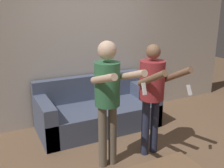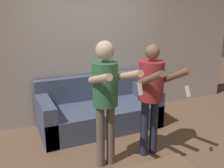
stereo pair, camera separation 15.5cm
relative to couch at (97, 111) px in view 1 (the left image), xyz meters
name	(u,v)px [view 1 (the left image)]	position (x,y,z in m)	size (l,w,h in m)	color
ground_plane	(131,157)	(0.03, -1.12, -0.28)	(14.00, 14.00, 0.00)	brown
wall_back	(87,46)	(0.03, 0.50, 1.07)	(6.40, 0.06, 2.70)	beige
couch	(97,111)	(0.00, 0.00, 0.00)	(2.02, 0.95, 0.85)	#4C5670
person_standing_left	(108,91)	(-0.33, -1.15, 0.76)	(0.44, 0.73, 1.66)	#6B6051
person_standing_right	(153,88)	(0.33, -1.14, 0.71)	(0.46, 0.72, 1.57)	#282D47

